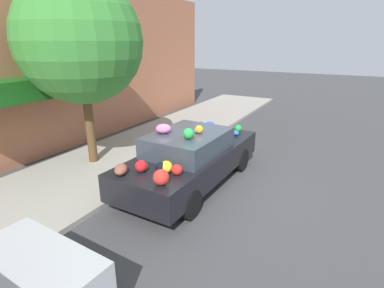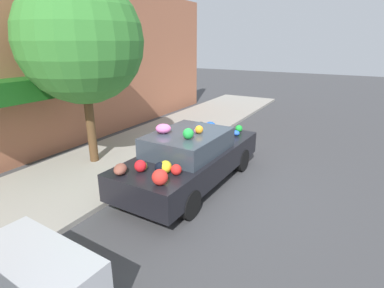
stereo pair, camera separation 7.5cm
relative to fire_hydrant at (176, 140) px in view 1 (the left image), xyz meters
name	(u,v)px [view 1 (the left image)]	position (x,y,z in m)	size (l,w,h in m)	color
ground_plane	(193,183)	(-1.55, -1.45, -0.46)	(60.00, 60.00, 0.00)	#424244
sidewalk_curb	(112,162)	(-1.55, 1.25, -0.40)	(24.00, 3.20, 0.11)	#9E998E
building_facade	(45,68)	(-1.63, 3.47, 2.15)	(18.00, 1.20, 5.25)	#B26B4C
street_tree	(80,41)	(-1.85, 1.64, 2.90)	(3.18, 3.18, 4.85)	brown
fire_hydrant	(176,140)	(0.00, 0.00, 0.00)	(0.20, 0.20, 0.70)	gold
art_car	(191,156)	(-1.58, -1.40, 0.27)	(4.43, 1.82, 1.60)	black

